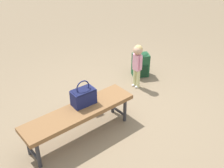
# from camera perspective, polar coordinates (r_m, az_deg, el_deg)

# --- Properties ---
(ground_plane) EXTENTS (40.00, 40.00, 0.00)m
(ground_plane) POSITION_cam_1_polar(r_m,az_deg,el_deg) (4.34, 0.25, -6.14)
(ground_plane) COLOR #7F6B51
(ground_plane) RESTS_ON ground
(park_bench) EXTENTS (1.65, 0.71, 0.45)m
(park_bench) POSITION_cam_1_polar(r_m,az_deg,el_deg) (3.73, -6.78, -6.06)
(park_bench) COLOR brown
(park_bench) RESTS_ON ground
(handbag) EXTENTS (0.36, 0.25, 0.37)m
(handbag) POSITION_cam_1_polar(r_m,az_deg,el_deg) (3.73, -5.92, -2.53)
(handbag) COLOR #191E4C
(handbag) RESTS_ON park_bench
(child_standing) EXTENTS (0.16, 0.22, 0.80)m
(child_standing) POSITION_cam_1_polar(r_m,az_deg,el_deg) (4.78, 5.28, 4.98)
(child_standing) COLOR #CCCC8C
(child_standing) RESTS_ON ground
(backpack_large) EXTENTS (0.37, 0.36, 0.51)m
(backpack_large) POSITION_cam_1_polar(r_m,az_deg,el_deg) (5.28, 5.92, 4.24)
(backpack_large) COLOR #1E4C2D
(backpack_large) RESTS_ON ground
(backpack_small) EXTENTS (0.20, 0.22, 0.31)m
(backpack_small) POSITION_cam_1_polar(r_m,az_deg,el_deg) (4.34, -4.34, -3.68)
(backpack_small) COLOR black
(backpack_small) RESTS_ON ground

